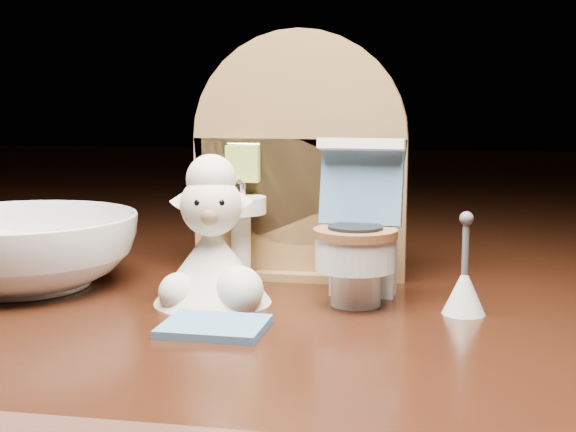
{
  "coord_description": "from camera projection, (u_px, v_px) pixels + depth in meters",
  "views": [
    {
      "loc": [
        0.08,
        -0.42,
        0.11
      ],
      "look_at": [
        0.0,
        0.01,
        0.05
      ],
      "focal_mm": 50.0,
      "sensor_mm": 36.0,
      "label": 1
    }
  ],
  "objects": [
    {
      "name": "backdrop_panel",
      "position": [
        298.0,
        171.0,
        0.49
      ],
      "size": [
        0.13,
        0.05,
        0.15
      ],
      "color": "olive",
      "rests_on": "ground"
    },
    {
      "name": "toy_toilet",
      "position": [
        359.0,
        243.0,
        0.44
      ],
      "size": [
        0.05,
        0.06,
        0.09
      ],
      "rotation": [
        0.0,
        0.0,
        -0.07
      ],
      "color": "white",
      "rests_on": "ground"
    },
    {
      "name": "bath_mat",
      "position": [
        214.0,
        326.0,
        0.38
      ],
      "size": [
        0.05,
        0.04,
        0.0
      ],
      "primitive_type": "cube",
      "rotation": [
        0.0,
        0.0,
        -0.02
      ],
      "color": "#5281A8",
      "rests_on": "ground"
    },
    {
      "name": "toilet_brush",
      "position": [
        464.0,
        287.0,
        0.41
      ],
      "size": [
        0.02,
        0.02,
        0.05
      ],
      "color": "white",
      "rests_on": "ground"
    },
    {
      "name": "plush_lamb",
      "position": [
        212.0,
        251.0,
        0.43
      ],
      "size": [
        0.06,
        0.06,
        0.08
      ],
      "rotation": [
        0.0,
        0.0,
        0.22
      ],
      "color": "white",
      "rests_on": "ground"
    },
    {
      "name": "ceramic_bowl",
      "position": [
        21.0,
        251.0,
        0.47
      ],
      "size": [
        0.17,
        0.17,
        0.04
      ],
      "primitive_type": "imported",
      "rotation": [
        0.0,
        0.0,
        0.34
      ],
      "color": "white",
      "rests_on": "ground"
    }
  ]
}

